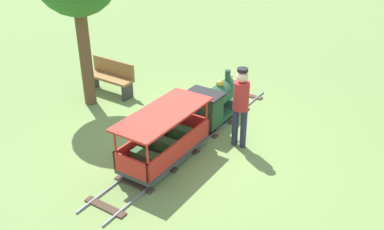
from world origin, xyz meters
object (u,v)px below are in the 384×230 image
object	(u,v)px
conductor_person	(241,102)
park_bench	(111,77)
passenger_car	(164,141)
locomotive	(213,103)

from	to	relation	value
conductor_person	park_bench	distance (m)	3.84
conductor_person	park_bench	xyz separation A→B (m)	(-3.77, 0.48, -0.54)
conductor_person	park_bench	size ratio (longest dim) A/B	1.24
passenger_car	locomotive	bearing A→B (deg)	90.00
park_bench	locomotive	bearing A→B (deg)	0.71
passenger_car	conductor_person	bearing A→B (deg)	53.98
passenger_car	conductor_person	world-z (taller)	conductor_person
park_bench	conductor_person	bearing A→B (deg)	-7.32
passenger_car	park_bench	distance (m)	3.35
passenger_car	conductor_person	xyz separation A→B (m)	(0.89, 1.23, 0.53)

